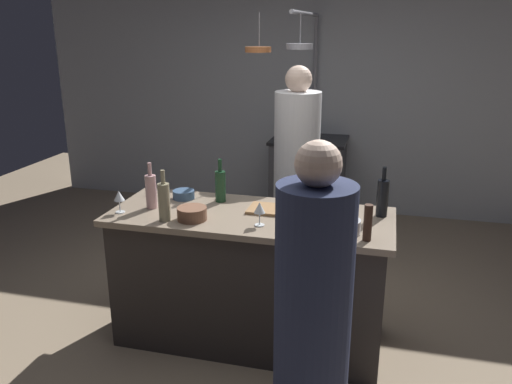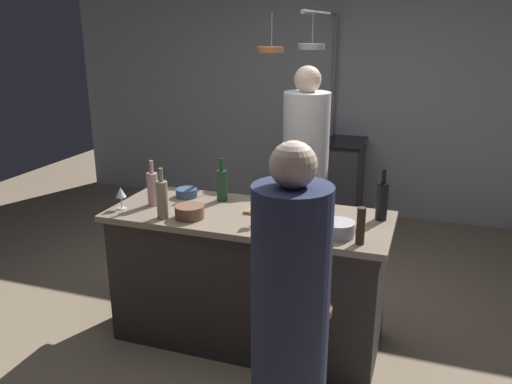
{
  "view_description": "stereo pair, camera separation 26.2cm",
  "coord_description": "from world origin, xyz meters",
  "px_view_note": "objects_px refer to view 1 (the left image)",
  "views": [
    {
      "loc": [
        0.81,
        -2.99,
        2.03
      ],
      "look_at": [
        0.0,
        0.15,
        1.0
      ],
      "focal_mm": 36.39,
      "sensor_mm": 36.0,
      "label": 1
    },
    {
      "loc": [
        1.06,
        -2.91,
        2.03
      ],
      "look_at": [
        0.0,
        0.15,
        1.0
      ],
      "focal_mm": 36.39,
      "sensor_mm": 36.0,
      "label": 2
    }
  ],
  "objects_px": {
    "chef": "(296,182)",
    "mixing_bowl_wooden": "(192,214)",
    "wine_bottle_white": "(164,201)",
    "mixing_bowl_blue": "(184,194)",
    "wine_bottle_dark": "(382,197)",
    "wine_glass_near_left_guest": "(260,209)",
    "bar_stool_right": "(318,354)",
    "cutting_board": "(273,210)",
    "wine_bottle_rose": "(151,191)",
    "mixing_bowl_steel": "(344,226)",
    "wine_glass_near_right_guest": "(119,197)",
    "wine_bottle_green": "(220,185)",
    "guest_right": "(312,331)",
    "stove_range": "(308,178)",
    "wine_bottle_red": "(311,212)",
    "pepper_mill": "(368,223)"
  },
  "relations": [
    {
      "from": "bar_stool_right",
      "to": "mixing_bowl_blue",
      "type": "bearing_deg",
      "value": 142.93
    },
    {
      "from": "guest_right",
      "to": "wine_glass_near_right_guest",
      "type": "xyz_separation_m",
      "value": [
        -1.36,
        0.81,
        0.26
      ]
    },
    {
      "from": "chef",
      "to": "cutting_board",
      "type": "distance_m",
      "value": 0.97
    },
    {
      "from": "chef",
      "to": "mixing_bowl_steel",
      "type": "xyz_separation_m",
      "value": [
        0.5,
        -1.23,
        0.13
      ]
    },
    {
      "from": "chef",
      "to": "mixing_bowl_wooden",
      "type": "xyz_separation_m",
      "value": [
        -0.43,
        -1.25,
        0.13
      ]
    },
    {
      "from": "guest_right",
      "to": "mixing_bowl_wooden",
      "type": "relative_size",
      "value": 8.79
    },
    {
      "from": "cutting_board",
      "to": "wine_bottle_dark",
      "type": "xyz_separation_m",
      "value": [
        0.68,
        0.08,
        0.11
      ]
    },
    {
      "from": "wine_bottle_green",
      "to": "wine_bottle_red",
      "type": "distance_m",
      "value": 0.77
    },
    {
      "from": "pepper_mill",
      "to": "wine_bottle_red",
      "type": "bearing_deg",
      "value": 168.71
    },
    {
      "from": "stove_range",
      "to": "wine_bottle_dark",
      "type": "relative_size",
      "value": 2.8
    },
    {
      "from": "stove_range",
      "to": "mixing_bowl_steel",
      "type": "distance_m",
      "value": 2.74
    },
    {
      "from": "mixing_bowl_wooden",
      "to": "wine_bottle_white",
      "type": "bearing_deg",
      "value": -160.75
    },
    {
      "from": "wine_bottle_dark",
      "to": "wine_glass_near_left_guest",
      "type": "xyz_separation_m",
      "value": [
        -0.7,
        -0.35,
        -0.02
      ]
    },
    {
      "from": "cutting_board",
      "to": "wine_bottle_rose",
      "type": "relative_size",
      "value": 1.05
    },
    {
      "from": "stove_range",
      "to": "wine_bottle_green",
      "type": "bearing_deg",
      "value": -96.57
    },
    {
      "from": "wine_bottle_white",
      "to": "wine_bottle_red",
      "type": "distance_m",
      "value": 0.89
    },
    {
      "from": "wine_bottle_red",
      "to": "wine_glass_near_left_guest",
      "type": "distance_m",
      "value": 0.31
    },
    {
      "from": "bar_stool_right",
      "to": "wine_glass_near_right_guest",
      "type": "xyz_separation_m",
      "value": [
        -1.35,
        0.44,
        0.63
      ]
    },
    {
      "from": "mixing_bowl_blue",
      "to": "mixing_bowl_wooden",
      "type": "bearing_deg",
      "value": -61.05
    },
    {
      "from": "wine_bottle_rose",
      "to": "wine_glass_near_right_guest",
      "type": "height_order",
      "value": "wine_bottle_rose"
    },
    {
      "from": "wine_bottle_white",
      "to": "wine_glass_near_right_guest",
      "type": "bearing_deg",
      "value": 169.63
    },
    {
      "from": "guest_right",
      "to": "wine_bottle_rose",
      "type": "distance_m",
      "value": 1.55
    },
    {
      "from": "wine_bottle_green",
      "to": "wine_glass_near_left_guest",
      "type": "relative_size",
      "value": 2.02
    },
    {
      "from": "bar_stool_right",
      "to": "mixing_bowl_wooden",
      "type": "bearing_deg",
      "value": 153.34
    },
    {
      "from": "wine_bottle_green",
      "to": "mixing_bowl_steel",
      "type": "relative_size",
      "value": 1.55
    },
    {
      "from": "wine_bottle_dark",
      "to": "chef",
      "type": "bearing_deg",
      "value": 128.23
    },
    {
      "from": "bar_stool_right",
      "to": "wine_bottle_rose",
      "type": "distance_m",
      "value": 1.47
    },
    {
      "from": "mixing_bowl_blue",
      "to": "cutting_board",
      "type": "bearing_deg",
      "value": -8.05
    },
    {
      "from": "mixing_bowl_steel",
      "to": "mixing_bowl_wooden",
      "type": "height_order",
      "value": "mixing_bowl_steel"
    },
    {
      "from": "chef",
      "to": "guest_right",
      "type": "bearing_deg",
      "value": -77.83
    },
    {
      "from": "stove_range",
      "to": "bar_stool_right",
      "type": "height_order",
      "value": "stove_range"
    },
    {
      "from": "cutting_board",
      "to": "mixing_bowl_blue",
      "type": "bearing_deg",
      "value": 171.95
    },
    {
      "from": "wine_bottle_white",
      "to": "bar_stool_right",
      "type": "bearing_deg",
      "value": -20.36
    },
    {
      "from": "wine_bottle_rose",
      "to": "wine_bottle_dark",
      "type": "bearing_deg",
      "value": 8.43
    },
    {
      "from": "mixing_bowl_wooden",
      "to": "wine_glass_near_right_guest",
      "type": "bearing_deg",
      "value": 179.15
    },
    {
      "from": "wine_bottle_green",
      "to": "wine_bottle_rose",
      "type": "relative_size",
      "value": 0.97
    },
    {
      "from": "bar_stool_right",
      "to": "wine_bottle_green",
      "type": "height_order",
      "value": "wine_bottle_green"
    },
    {
      "from": "guest_right",
      "to": "wine_glass_near_right_guest",
      "type": "relative_size",
      "value": 11.03
    },
    {
      "from": "cutting_board",
      "to": "bar_stool_right",
      "type": "bearing_deg",
      "value": -60.14
    },
    {
      "from": "stove_range",
      "to": "wine_bottle_green",
      "type": "distance_m",
      "value": 2.34
    },
    {
      "from": "wine_bottle_red",
      "to": "wine_bottle_dark",
      "type": "height_order",
      "value": "wine_bottle_dark"
    },
    {
      "from": "wine_bottle_rose",
      "to": "mixing_bowl_wooden",
      "type": "bearing_deg",
      "value": -23.0
    },
    {
      "from": "chef",
      "to": "mixing_bowl_wooden",
      "type": "relative_size",
      "value": 9.57
    },
    {
      "from": "wine_bottle_white",
      "to": "mixing_bowl_blue",
      "type": "distance_m",
      "value": 0.44
    },
    {
      "from": "pepper_mill",
      "to": "mixing_bowl_steel",
      "type": "xyz_separation_m",
      "value": [
        -0.13,
        0.08,
        -0.06
      ]
    },
    {
      "from": "wine_bottle_rose",
      "to": "wine_bottle_dark",
      "type": "relative_size",
      "value": 0.96
    },
    {
      "from": "chef",
      "to": "wine_glass_near_right_guest",
      "type": "xyz_separation_m",
      "value": [
        -0.92,
        -1.24,
        0.19
      ]
    },
    {
      "from": "wine_glass_near_left_guest",
      "to": "wine_glass_near_right_guest",
      "type": "relative_size",
      "value": 1.0
    },
    {
      "from": "guest_right",
      "to": "wine_bottle_rose",
      "type": "relative_size",
      "value": 5.28
    },
    {
      "from": "mixing_bowl_blue",
      "to": "mixing_bowl_wooden",
      "type": "distance_m",
      "value": 0.43
    }
  ]
}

